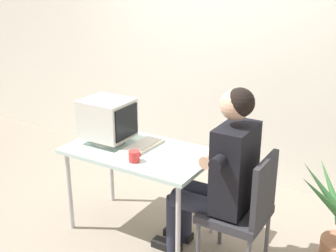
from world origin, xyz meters
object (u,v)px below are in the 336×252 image
crt_monitor (108,119)px  keyboard (140,147)px  desk_mug (134,156)px  desk (139,157)px  office_chair (245,208)px  person_seated (221,171)px

crt_monitor → keyboard: crt_monitor is taller
crt_monitor → desk_mug: (0.39, -0.19, -0.16)m
desk → office_chair: (0.90, -0.02, -0.17)m
office_chair → person_seated: size_ratio=0.67×
office_chair → desk_mug: size_ratio=9.67×
desk → desk_mug: bearing=-64.8°
desk → keyboard: size_ratio=2.57×
keyboard → desk_mug: bearing=-66.1°
crt_monitor → desk_mug: bearing=-26.1°
desk → person_seated: person_seated is taller
crt_monitor → keyboard: (0.30, 0.03, -0.19)m
desk_mug → keyboard: bearing=113.9°
person_seated → desk_mug: bearing=-164.7°
crt_monitor → person_seated: 1.03m
office_chair → keyboard: bearing=176.9°
keyboard → person_seated: (0.72, -0.05, -0.01)m
desk → keyboard: keyboard is taller
keyboard → desk_mug: desk_mug is taller
keyboard → office_chair: size_ratio=0.49×
keyboard → person_seated: person_seated is taller
keyboard → person_seated: 0.72m
keyboard → desk_mug: 0.24m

